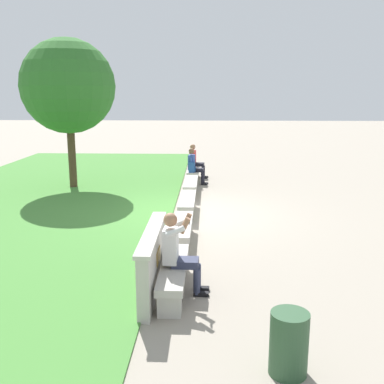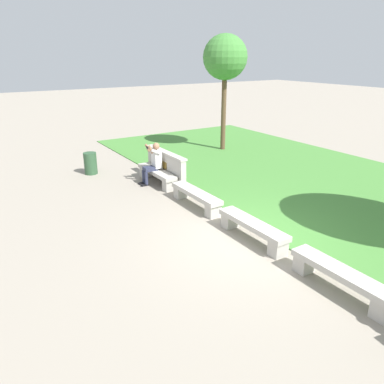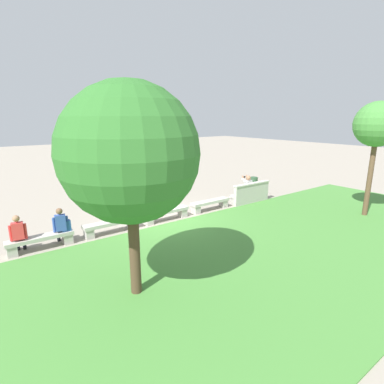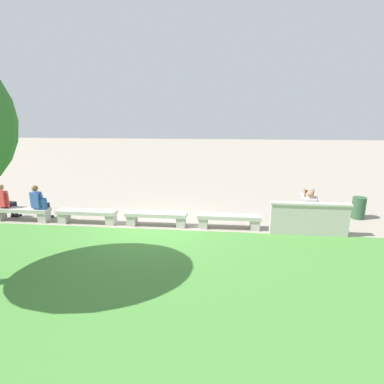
{
  "view_description": "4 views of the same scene",
  "coord_description": "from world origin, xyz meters",
  "px_view_note": "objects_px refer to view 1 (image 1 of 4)",
  "views": [
    {
      "loc": [
        -11.4,
        -0.54,
        3.15
      ],
      "look_at": [
        -1.99,
        -0.2,
        1.05
      ],
      "focal_mm": 42.0,
      "sensor_mm": 36.0,
      "label": 1
    },
    {
      "loc": [
        5.64,
        -5.16,
        3.94
      ],
      "look_at": [
        -1.68,
        -0.54,
        0.73
      ],
      "focal_mm": 35.0,
      "sensor_mm": 36.0,
      "label": 2
    },
    {
      "loc": [
        6.01,
        9.92,
        4.09
      ],
      "look_at": [
        -1.86,
        -0.74,
        0.76
      ],
      "focal_mm": 28.0,
      "sensor_mm": 36.0,
      "label": 3
    },
    {
      "loc": [
        -2.09,
        8.96,
        3.41
      ],
      "look_at": [
        -1.13,
        -0.23,
        1.1
      ],
      "focal_mm": 28.0,
      "sensor_mm": 36.0,
      "label": 4
    }
  ],
  "objects_px": {
    "person_distant": "(195,165)",
    "trash_bin": "(289,344)",
    "backpack": "(192,167)",
    "bench_far": "(191,185)",
    "person_photographer": "(178,249)",
    "tree_behind_wall": "(68,86)",
    "bench_main": "(174,273)",
    "bench_near": "(182,230)",
    "person_companion": "(196,160)",
    "bench_mid": "(187,203)",
    "bench_end": "(193,172)"
  },
  "relations": [
    {
      "from": "bench_main",
      "to": "bench_far",
      "type": "xyz_separation_m",
      "value": [
        6.97,
        0.0,
        0.0
      ]
    },
    {
      "from": "bench_mid",
      "to": "person_distant",
      "type": "height_order",
      "value": "person_distant"
    },
    {
      "from": "bench_near",
      "to": "bench_mid",
      "type": "relative_size",
      "value": 1.0
    },
    {
      "from": "person_distant",
      "to": "person_photographer",
      "type": "bearing_deg",
      "value": -179.92
    },
    {
      "from": "bench_main",
      "to": "bench_mid",
      "type": "bearing_deg",
      "value": 0.0
    },
    {
      "from": "bench_near",
      "to": "backpack",
      "type": "height_order",
      "value": "backpack"
    },
    {
      "from": "person_distant",
      "to": "trash_bin",
      "type": "relative_size",
      "value": 1.68
    },
    {
      "from": "bench_far",
      "to": "tree_behind_wall",
      "type": "bearing_deg",
      "value": 76.33
    },
    {
      "from": "backpack",
      "to": "bench_far",
      "type": "bearing_deg",
      "value": -179.27
    },
    {
      "from": "person_distant",
      "to": "trash_bin",
      "type": "height_order",
      "value": "person_distant"
    },
    {
      "from": "bench_far",
      "to": "backpack",
      "type": "bearing_deg",
      "value": 0.73
    },
    {
      "from": "person_photographer",
      "to": "person_companion",
      "type": "relative_size",
      "value": 1.05
    },
    {
      "from": "person_photographer",
      "to": "trash_bin",
      "type": "relative_size",
      "value": 1.76
    },
    {
      "from": "bench_main",
      "to": "bench_near",
      "type": "height_order",
      "value": "same"
    },
    {
      "from": "person_photographer",
      "to": "backpack",
      "type": "xyz_separation_m",
      "value": [
        8.57,
        0.1,
        -0.11
      ]
    },
    {
      "from": "bench_main",
      "to": "bench_far",
      "type": "distance_m",
      "value": 6.97
    },
    {
      "from": "backpack",
      "to": "person_distant",
      "type": "bearing_deg",
      "value": -31.19
    },
    {
      "from": "bench_main",
      "to": "bench_near",
      "type": "distance_m",
      "value": 2.32
    },
    {
      "from": "bench_far",
      "to": "person_distant",
      "type": "distance_m",
      "value": 1.71
    },
    {
      "from": "person_companion",
      "to": "trash_bin",
      "type": "bearing_deg",
      "value": -173.33
    },
    {
      "from": "bench_main",
      "to": "backpack",
      "type": "xyz_separation_m",
      "value": [
        8.5,
        0.02,
        0.32
      ]
    },
    {
      "from": "bench_main",
      "to": "bench_mid",
      "type": "relative_size",
      "value": 1.0
    },
    {
      "from": "person_photographer",
      "to": "trash_bin",
      "type": "xyz_separation_m",
      "value": [
        -2.08,
        -1.39,
        -0.36
      ]
    },
    {
      "from": "person_distant",
      "to": "tree_behind_wall",
      "type": "height_order",
      "value": "tree_behind_wall"
    },
    {
      "from": "trash_bin",
      "to": "person_photographer",
      "type": "bearing_deg",
      "value": 33.76
    },
    {
      "from": "bench_mid",
      "to": "person_photographer",
      "type": "relative_size",
      "value": 1.5
    },
    {
      "from": "backpack",
      "to": "bench_main",
      "type": "bearing_deg",
      "value": -179.87
    },
    {
      "from": "backpack",
      "to": "bench_near",
      "type": "bearing_deg",
      "value": -179.82
    },
    {
      "from": "bench_main",
      "to": "bench_near",
      "type": "bearing_deg",
      "value": 0.0
    },
    {
      "from": "person_distant",
      "to": "trash_bin",
      "type": "bearing_deg",
      "value": -172.59
    },
    {
      "from": "bench_mid",
      "to": "bench_far",
      "type": "relative_size",
      "value": 1.0
    },
    {
      "from": "bench_main",
      "to": "bench_end",
      "type": "xyz_separation_m",
      "value": [
        9.29,
        0.0,
        0.0
      ]
    },
    {
      "from": "person_distant",
      "to": "backpack",
      "type": "xyz_separation_m",
      "value": [
        -0.14,
        0.08,
        -0.05
      ]
    },
    {
      "from": "bench_far",
      "to": "person_photographer",
      "type": "xyz_separation_m",
      "value": [
        -7.03,
        -0.08,
        0.44
      ]
    },
    {
      "from": "person_photographer",
      "to": "backpack",
      "type": "bearing_deg",
      "value": 0.65
    },
    {
      "from": "bench_end",
      "to": "person_companion",
      "type": "bearing_deg",
      "value": -6.64
    },
    {
      "from": "bench_end",
      "to": "tree_behind_wall",
      "type": "height_order",
      "value": "tree_behind_wall"
    },
    {
      "from": "bench_far",
      "to": "person_photographer",
      "type": "height_order",
      "value": "person_photographer"
    },
    {
      "from": "person_companion",
      "to": "trash_bin",
      "type": "distance_m",
      "value": 12.09
    },
    {
      "from": "person_companion",
      "to": "trash_bin",
      "type": "height_order",
      "value": "person_companion"
    },
    {
      "from": "bench_main",
      "to": "tree_behind_wall",
      "type": "height_order",
      "value": "tree_behind_wall"
    },
    {
      "from": "bench_main",
      "to": "person_companion",
      "type": "distance_m",
      "value": 9.86
    },
    {
      "from": "person_distant",
      "to": "bench_mid",
      "type": "bearing_deg",
      "value": 179.06
    },
    {
      "from": "bench_near",
      "to": "backpack",
      "type": "xyz_separation_m",
      "value": [
        6.18,
        0.02,
        0.32
      ]
    },
    {
      "from": "trash_bin",
      "to": "bench_near",
      "type": "bearing_deg",
      "value": 18.19
    },
    {
      "from": "person_photographer",
      "to": "tree_behind_wall",
      "type": "distance_m",
      "value": 9.35
    },
    {
      "from": "tree_behind_wall",
      "to": "trash_bin",
      "type": "xyz_separation_m",
      "value": [
        -10.09,
        -5.47,
        -2.95
      ]
    },
    {
      "from": "bench_mid",
      "to": "tree_behind_wall",
      "type": "relative_size",
      "value": 0.41
    },
    {
      "from": "bench_near",
      "to": "bench_main",
      "type": "bearing_deg",
      "value": 180.0
    },
    {
      "from": "bench_main",
      "to": "person_distant",
      "type": "relative_size",
      "value": 1.57
    }
  ]
}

